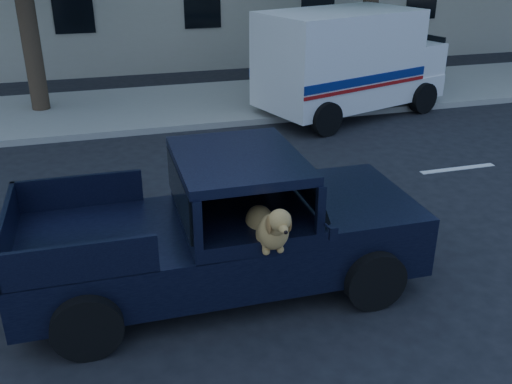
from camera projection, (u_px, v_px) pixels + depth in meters
ground at (340, 299)px, 7.15m from camera, size 120.00×120.00×0.00m
far_sidewalk at (200, 104)px, 15.18m from camera, size 60.00×4.00×0.15m
lane_stripes at (365, 180)px, 10.63m from camera, size 21.60×0.14×0.01m
pickup_truck at (215, 245)px, 7.19m from camera, size 4.98×2.55×1.78m
mail_truck at (347, 70)px, 14.15m from camera, size 5.10×3.54×2.56m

